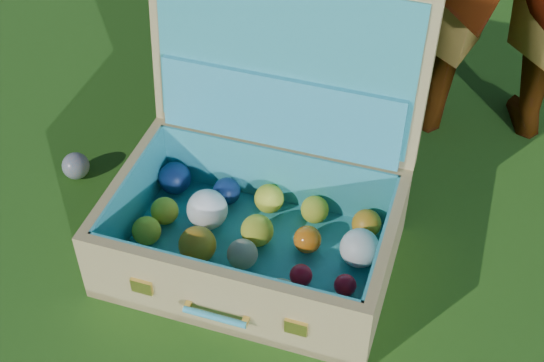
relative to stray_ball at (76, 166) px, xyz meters
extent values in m
plane|color=#215114|center=(0.59, -0.03, -0.04)|extent=(60.00, 60.00, 0.00)
sphere|color=teal|center=(0.00, 0.00, 0.00)|extent=(0.08, 0.08, 0.08)
cube|color=tan|center=(0.59, 0.01, -0.03)|extent=(0.78, 0.62, 0.03)
cube|color=tan|center=(0.65, -0.20, 0.06)|extent=(0.67, 0.21, 0.21)
cube|color=tan|center=(0.53, 0.22, 0.06)|extent=(0.67, 0.21, 0.21)
cube|color=tan|center=(0.27, -0.08, 0.06)|extent=(0.13, 0.40, 0.21)
cube|color=tan|center=(0.91, 0.10, 0.06)|extent=(0.13, 0.40, 0.21)
cube|color=teal|center=(0.59, 0.01, -0.01)|extent=(0.72, 0.56, 0.01)
cube|color=teal|center=(0.64, -0.18, 0.08)|extent=(0.61, 0.18, 0.18)
cube|color=teal|center=(0.54, 0.20, 0.08)|extent=(0.61, 0.18, 0.18)
cube|color=teal|center=(0.29, -0.07, 0.08)|extent=(0.12, 0.39, 0.18)
cube|color=teal|center=(0.89, 0.10, 0.08)|extent=(0.12, 0.39, 0.18)
cube|color=tan|center=(0.52, 0.28, 0.39)|extent=(0.68, 0.27, 0.46)
cube|color=teal|center=(0.52, 0.25, 0.39)|extent=(0.62, 0.22, 0.40)
cube|color=teal|center=(0.53, 0.23, 0.27)|extent=(0.60, 0.20, 0.19)
cube|color=#F2C659|center=(0.48, -0.26, 0.06)|extent=(0.05, 0.02, 0.04)
cube|color=#F2C659|center=(0.83, -0.16, 0.06)|extent=(0.05, 0.02, 0.04)
cylinder|color=teal|center=(0.66, -0.23, 0.05)|extent=(0.15, 0.06, 0.02)
cube|color=#F2C659|center=(0.59, -0.24, 0.05)|extent=(0.02, 0.02, 0.01)
cube|color=#F2C659|center=(0.72, -0.20, 0.05)|extent=(0.02, 0.02, 0.01)
sphere|color=silver|center=(0.37, -0.21, 0.03)|extent=(0.07, 0.07, 0.07)
sphere|color=orange|center=(0.49, -0.16, 0.03)|extent=(0.06, 0.06, 0.06)
sphere|color=gold|center=(0.63, -0.14, 0.03)|extent=(0.07, 0.07, 0.07)
sphere|color=#C9B28E|center=(0.74, -0.10, 0.04)|extent=(0.09, 0.09, 0.09)
sphere|color=orange|center=(0.89, -0.05, 0.03)|extent=(0.08, 0.08, 0.08)
sphere|color=gold|center=(0.35, -0.10, 0.03)|extent=(0.07, 0.07, 0.07)
sphere|color=orange|center=(0.49, -0.07, 0.04)|extent=(0.09, 0.09, 0.09)
sphere|color=#C9B28E|center=(0.59, -0.03, 0.03)|extent=(0.08, 0.08, 0.08)
sphere|color=red|center=(0.74, 0.00, 0.02)|extent=(0.06, 0.06, 0.06)
sphere|color=red|center=(0.84, 0.03, 0.02)|extent=(0.05, 0.05, 0.05)
sphere|color=gold|center=(0.34, -0.02, 0.03)|extent=(0.07, 0.07, 0.07)
sphere|color=silver|center=(0.44, 0.03, 0.05)|extent=(0.11, 0.11, 0.11)
sphere|color=gold|center=(0.58, 0.05, 0.03)|extent=(0.08, 0.08, 0.08)
sphere|color=orange|center=(0.70, 0.10, 0.03)|extent=(0.07, 0.07, 0.07)
sphere|color=silver|center=(0.82, 0.13, 0.04)|extent=(0.10, 0.10, 0.10)
sphere|color=#0F224D|center=(0.29, 0.08, 0.04)|extent=(0.09, 0.09, 0.09)
sphere|color=#0F224D|center=(0.43, 0.13, 0.03)|extent=(0.07, 0.07, 0.07)
sphere|color=gold|center=(0.54, 0.16, 0.03)|extent=(0.08, 0.08, 0.08)
sphere|color=gold|center=(0.66, 0.20, 0.03)|extent=(0.07, 0.07, 0.07)
sphere|color=orange|center=(0.79, 0.22, 0.03)|extent=(0.07, 0.07, 0.07)
camera|label=1|loc=(1.32, -1.00, 1.41)|focal=50.00mm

